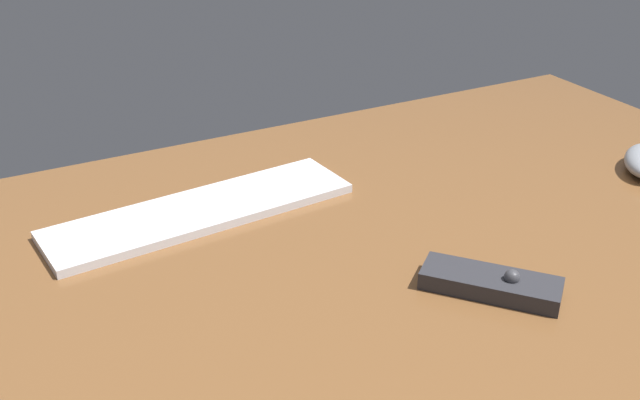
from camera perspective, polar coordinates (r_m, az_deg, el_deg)
The scene contains 3 objects.
desk at distance 101.29cm, azimuth 3.71°, elevation -3.40°, with size 140.00×84.00×2.00cm, color brown.
keyboard at distance 107.48cm, azimuth -8.82°, elevation -0.79°, with size 43.15×11.53×1.23cm, color white.
media_remote at distance 91.79cm, azimuth 12.60°, elevation -6.05°, with size 14.63×15.75×3.39cm.
Camera 1 is at (-46.48, -73.92, 52.34)cm, focal length 43.08 mm.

